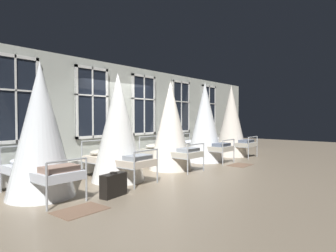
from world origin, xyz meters
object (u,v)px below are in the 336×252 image
at_px(suitcase_dark, 114,185).
at_px(cot_second, 41,132).
at_px(cot_fourth, 170,127).
at_px(cot_fifth, 205,123).
at_px(cot_sixth, 231,122).
at_px(cot_third, 118,129).

bearing_deg(suitcase_dark, cot_second, 121.91).
xyz_separation_m(cot_fourth, cot_fifth, (1.91, 0.04, 0.07)).
relative_size(cot_second, cot_sixth, 0.93).
relative_size(cot_fifth, cot_sixth, 0.98).
xyz_separation_m(cot_third, suitcase_dark, (-1.00, -1.03, -1.01)).
bearing_deg(cot_fifth, cot_fourth, 91.54).
xyz_separation_m(cot_fifth, cot_sixth, (1.88, -0.01, 0.03)).
bearing_deg(cot_fourth, cot_third, 90.99).
bearing_deg(suitcase_dark, cot_fourth, 11.24).
xyz_separation_m(cot_sixth, suitcase_dark, (-6.77, -1.05, -1.11)).
distance_m(cot_third, cot_fifth, 3.89).
distance_m(cot_fourth, cot_sixth, 3.80).
xyz_separation_m(cot_second, cot_fourth, (3.85, -0.03, -0.00)).
bearing_deg(cot_third, suitcase_dark, 134.19).
bearing_deg(cot_second, cot_sixth, -90.16).
relative_size(cot_fourth, suitcase_dark, 4.39).
height_order(cot_third, suitcase_dark, cot_third).
relative_size(cot_third, cot_fourth, 1.00).
xyz_separation_m(cot_fourth, cot_sixth, (3.79, 0.02, 0.10)).
distance_m(cot_third, suitcase_dark, 1.75).
xyz_separation_m(cot_third, cot_fifth, (3.89, 0.04, 0.07)).
height_order(cot_third, cot_fourth, cot_third).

